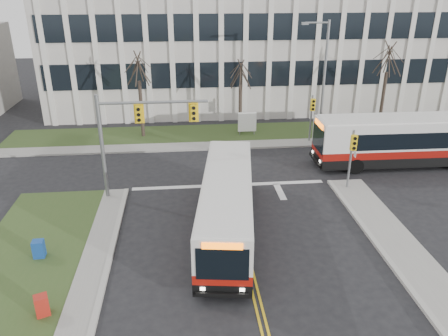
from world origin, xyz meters
TOP-DOWN VIEW (x-y plane):
  - ground at (0.00, 0.00)m, footprint 120.00×120.00m
  - sidewalk_cross at (5.00, 15.20)m, footprint 44.00×1.60m
  - building_lawn at (5.00, 18.00)m, footprint 44.00×5.00m
  - office_building at (5.00, 30.00)m, footprint 40.00×16.00m
  - mast_arm_signal at (-5.62, 7.16)m, footprint 6.11×0.38m
  - signal_pole_near at (7.20, 6.90)m, footprint 0.34×0.39m
  - signal_pole_far at (7.20, 15.40)m, footprint 0.34×0.39m
  - streetlight at (8.03, 16.20)m, footprint 2.15×0.25m
  - directory_sign at (2.50, 17.50)m, footprint 1.50×0.12m
  - tree_left at (-6.00, 18.00)m, footprint 1.80×1.80m
  - tree_mid at (2.00, 18.20)m, footprint 1.80×1.80m
  - tree_right at (14.00, 18.00)m, footprint 1.80×1.80m
  - bus_main at (-0.67, 2.80)m, footprint 3.83×11.17m
  - bus_cross at (12.54, 10.40)m, footprint 12.61×2.86m
  - newspaper_box_blue at (-9.50, 1.22)m, footprint 0.53×0.48m
  - newspaper_box_red at (-8.27, -2.70)m, footprint 0.63×0.60m

SIDE VIEW (x-z plane):
  - ground at x=0.00m, z-range 0.00..0.00m
  - building_lawn at x=5.00m, z-range 0.00..0.12m
  - sidewalk_cross at x=5.00m, z-range 0.00..0.14m
  - newspaper_box_blue at x=-9.50m, z-range 0.00..0.95m
  - newspaper_box_red at x=-8.27m, z-range 0.00..0.95m
  - directory_sign at x=2.50m, z-range 0.17..2.17m
  - bus_main at x=-0.67m, z-range 0.00..2.92m
  - bus_cross at x=12.54m, z-range 0.00..3.36m
  - signal_pole_near at x=7.20m, z-range 0.60..4.40m
  - signal_pole_far at x=7.20m, z-range 0.60..4.40m
  - mast_arm_signal at x=-5.62m, z-range 1.16..7.36m
  - tree_mid at x=2.00m, z-range 1.47..8.29m
  - streetlight at x=8.03m, z-range 0.59..9.79m
  - tree_left at x=-6.00m, z-range 1.66..9.36m
  - tree_right at x=14.00m, z-range 1.78..10.03m
  - office_building at x=5.00m, z-range 0.00..12.00m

